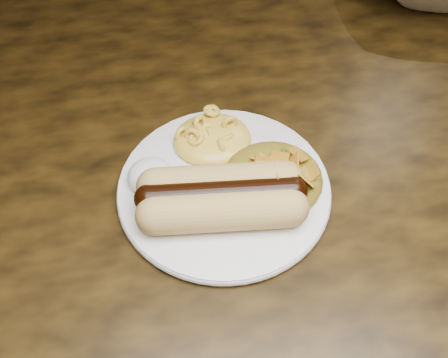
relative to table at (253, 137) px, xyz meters
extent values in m
plane|color=#422617|center=(0.00, 0.00, -0.66)|extent=(4.00, 4.00, 0.00)
cube|color=#402A0B|center=(0.00, 0.00, 0.07)|extent=(1.60, 0.90, 0.04)
cylinder|color=white|center=(-0.07, -0.15, 0.10)|extent=(0.28, 0.28, 0.01)
cylinder|color=tan|center=(-0.08, -0.20, 0.12)|extent=(0.13, 0.05, 0.04)
cylinder|color=tan|center=(-0.08, -0.16, 0.12)|extent=(0.13, 0.05, 0.04)
cylinder|color=black|center=(-0.08, -0.18, 0.13)|extent=(0.14, 0.04, 0.03)
ellipsoid|color=yellow|center=(-0.07, -0.09, 0.12)|extent=(0.10, 0.10, 0.03)
ellipsoid|color=white|center=(-0.14, -0.13, 0.12)|extent=(0.06, 0.06, 0.03)
ellipsoid|color=#C04A0E|center=(-0.02, -0.16, 0.12)|extent=(0.10, 0.10, 0.04)
cube|color=white|center=(-0.08, -0.15, 0.09)|extent=(0.06, 0.13, 0.00)
camera|label=1|loc=(-0.13, -0.47, 0.54)|focal=42.00mm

